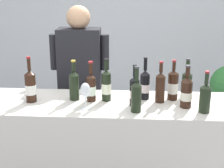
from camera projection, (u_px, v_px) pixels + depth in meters
name	position (u px, v px, depth m)	size (l,w,h in m)	color
wall_back	(119.00, 16.00, 4.93)	(8.00, 0.10, 2.80)	silver
counter	(105.00, 160.00, 2.72)	(1.98, 0.61, 1.00)	beige
wine_bottle_0	(136.00, 95.00, 2.35)	(0.07, 0.07, 0.33)	black
wine_bottle_1	(173.00, 85.00, 2.60)	(0.08, 0.08, 0.32)	black
wine_bottle_2	(160.00, 86.00, 2.54)	(0.07, 0.07, 0.32)	black
wine_bottle_3	(186.00, 92.00, 2.44)	(0.09, 0.09, 0.32)	black
wine_bottle_4	(30.00, 86.00, 2.55)	(0.08, 0.08, 0.36)	black
wine_bottle_5	(187.00, 84.00, 2.66)	(0.08, 0.08, 0.32)	black
wine_bottle_6	(205.00, 97.00, 2.35)	(0.08, 0.08, 0.30)	black
wine_bottle_7	(74.00, 84.00, 2.60)	(0.08, 0.08, 0.32)	black
wine_bottle_8	(145.00, 85.00, 2.62)	(0.08, 0.08, 0.34)	black
wine_bottle_9	(91.00, 87.00, 2.57)	(0.07, 0.07, 0.32)	black
wine_bottle_10	(134.00, 91.00, 2.48)	(0.07, 0.07, 0.31)	black
wine_bottle_11	(106.00, 85.00, 2.58)	(0.07, 0.07, 0.33)	black
wine_glass	(85.00, 91.00, 2.41)	(0.08, 0.08, 0.20)	silver
person_server	(81.00, 96.00, 3.22)	(0.55, 0.25, 1.69)	black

